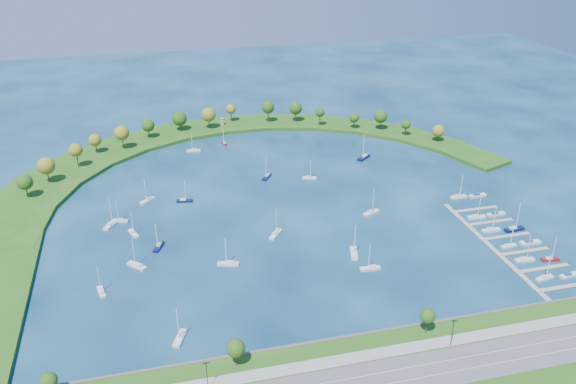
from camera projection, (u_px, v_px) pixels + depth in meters
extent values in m
plane|color=#072241|center=(281.00, 205.00, 290.48)|extent=(700.00, 700.00, 0.00)
cube|color=#1F5115|center=(375.00, 382.00, 182.07)|extent=(420.00, 42.00, 1.60)
cube|color=#474442|center=(351.00, 337.00, 200.77)|extent=(420.00, 1.20, 1.80)
cube|color=#515154|center=(375.00, 380.00, 181.70)|extent=(420.00, 16.00, 0.12)
cube|color=gray|center=(363.00, 356.00, 191.28)|extent=(420.00, 5.00, 0.12)
cube|color=silver|center=(372.00, 374.00, 183.84)|extent=(420.00, 0.15, 0.02)
sphere|color=#254411|center=(49.00, 382.00, 173.08)|extent=(5.20, 5.20, 5.20)
cylinder|color=#382314|center=(236.00, 359.00, 186.60)|extent=(0.56, 0.56, 5.25)
sphere|color=#254411|center=(236.00, 349.00, 184.93)|extent=(6.00, 6.00, 6.00)
cylinder|color=#382314|center=(426.00, 326.00, 200.80)|extent=(0.56, 0.56, 5.60)
sphere|color=#254411|center=(428.00, 316.00, 199.11)|extent=(5.20, 5.20, 5.20)
cylinder|color=black|center=(207.00, 376.00, 176.40)|extent=(0.24, 0.24, 10.00)
cylinder|color=black|center=(452.00, 333.00, 193.96)|extent=(0.24, 0.24, 10.00)
cube|color=#1F5115|center=(4.00, 227.00, 269.03)|extent=(43.73, 48.72, 2.00)
cube|color=#1F5115|center=(31.00, 196.00, 296.70)|extent=(50.23, 54.30, 2.00)
cube|color=#1F5115|center=(67.00, 172.00, 323.49)|extent=(54.07, 56.09, 2.00)
cube|color=#1F5115|center=(107.00, 153.00, 347.83)|extent=(55.20, 54.07, 2.00)
cube|color=#1F5115|center=(151.00, 139.00, 368.32)|extent=(53.65, 48.47, 2.00)
cube|color=#1F5115|center=(196.00, 129.00, 383.78)|extent=(49.62, 39.75, 2.00)
cube|color=#1F5115|center=(242.00, 124.00, 393.31)|extent=(44.32, 29.96, 2.00)
cube|color=#1F5115|center=(288.00, 122.00, 396.36)|extent=(49.49, 38.05, 2.00)
cube|color=#1F5115|center=(334.00, 124.00, 392.74)|extent=(51.13, 44.12, 2.00)
cube|color=#1F5115|center=(380.00, 130.00, 382.68)|extent=(49.19, 47.96, 2.00)
cube|color=#1F5115|center=(425.00, 140.00, 366.76)|extent=(43.90, 49.49, 2.00)
cube|color=#1F5115|center=(468.00, 154.00, 345.89)|extent=(35.67, 48.74, 2.00)
cylinder|color=#382314|center=(27.00, 191.00, 291.73)|extent=(0.56, 0.56, 6.74)
sphere|color=#254411|center=(25.00, 182.00, 289.57)|extent=(7.68, 7.68, 7.68)
cylinder|color=#382314|center=(48.00, 176.00, 307.22)|extent=(0.56, 0.56, 7.61)
sphere|color=olive|center=(46.00, 166.00, 304.76)|extent=(8.94, 8.94, 8.94)
cylinder|color=#382314|center=(77.00, 160.00, 324.90)|extent=(0.56, 0.56, 8.62)
sphere|color=olive|center=(76.00, 150.00, 322.37)|extent=(7.31, 7.31, 7.31)
cylinder|color=#382314|center=(96.00, 148.00, 343.92)|extent=(0.56, 0.56, 6.47)
sphere|color=olive|center=(95.00, 140.00, 341.86)|extent=(7.26, 7.26, 7.26)
cylinder|color=#382314|center=(123.00, 142.00, 349.15)|extent=(0.56, 0.56, 8.16)
sphere|color=olive|center=(122.00, 133.00, 346.60)|extent=(8.71, 8.71, 8.71)
cylinder|color=#382314|center=(149.00, 133.00, 365.86)|extent=(0.56, 0.56, 6.54)
sphere|color=#254411|center=(148.00, 125.00, 363.75)|extent=(7.78, 7.78, 7.78)
cylinder|color=#382314|center=(180.00, 126.00, 378.02)|extent=(0.56, 0.56, 5.97)
sphere|color=#254411|center=(179.00, 119.00, 375.90)|extent=(9.28, 9.28, 9.28)
cylinder|color=#382314|center=(209.00, 123.00, 380.81)|extent=(0.56, 0.56, 7.47)
sphere|color=olive|center=(209.00, 115.00, 378.38)|extent=(9.08, 9.08, 9.08)
cylinder|color=#382314|center=(231.00, 116.00, 393.27)|extent=(0.56, 0.56, 7.19)
sphere|color=olive|center=(231.00, 109.00, 391.12)|extent=(6.53, 6.53, 6.53)
cylinder|color=#382314|center=(268.00, 116.00, 391.60)|extent=(0.56, 0.56, 8.49)
sphere|color=#254411|center=(268.00, 107.00, 389.04)|extent=(8.04, 8.04, 8.04)
cylinder|color=#382314|center=(296.00, 116.00, 392.96)|extent=(0.56, 0.56, 7.52)
sphere|color=#254411|center=(296.00, 108.00, 390.58)|extent=(8.34, 8.34, 8.34)
cylinder|color=#382314|center=(320.00, 120.00, 385.42)|extent=(0.56, 0.56, 7.93)
sphere|color=#254411|center=(320.00, 112.00, 383.16)|extent=(5.92, 5.92, 5.92)
cylinder|color=#382314|center=(354.00, 124.00, 381.33)|extent=(0.56, 0.56, 5.93)
sphere|color=#254411|center=(354.00, 118.00, 379.48)|extent=(6.33, 6.33, 6.33)
cylinder|color=#382314|center=(380.00, 124.00, 379.14)|extent=(0.56, 0.56, 7.10)
sphere|color=#254411|center=(381.00, 116.00, 376.85)|extent=(8.36, 8.36, 8.36)
cylinder|color=#382314|center=(405.00, 131.00, 369.65)|extent=(0.56, 0.56, 6.14)
sphere|color=#254411|center=(406.00, 124.00, 367.79)|extent=(5.84, 5.84, 5.84)
cylinder|color=#382314|center=(437.00, 137.00, 360.90)|extent=(0.56, 0.56, 5.22)
sphere|color=olive|center=(438.00, 131.00, 359.10)|extent=(7.47, 7.47, 7.47)
cylinder|color=gray|center=(223.00, 122.00, 387.40)|extent=(2.20, 2.20, 4.40)
cylinder|color=gray|center=(222.00, 118.00, 386.37)|extent=(2.60, 2.60, 0.30)
cube|color=gray|center=(491.00, 247.00, 254.30)|extent=(2.20, 82.00, 0.40)
cube|color=gray|center=(566.00, 287.00, 228.19)|extent=(22.00, 2.00, 0.40)
cube|color=gray|center=(545.00, 268.00, 239.70)|extent=(22.00, 2.00, 0.40)
cylinder|color=#382314|center=(568.00, 264.00, 241.98)|extent=(0.36, 0.36, 1.60)
cube|color=gray|center=(525.00, 251.00, 251.20)|extent=(22.00, 2.00, 0.40)
cylinder|color=#382314|center=(548.00, 247.00, 253.48)|extent=(0.36, 0.36, 1.60)
cube|color=gray|center=(508.00, 236.00, 262.70)|extent=(22.00, 2.00, 0.40)
cylinder|color=#382314|center=(529.00, 232.00, 264.99)|extent=(0.36, 0.36, 1.60)
cube|color=gray|center=(491.00, 222.00, 274.21)|extent=(22.00, 2.00, 0.40)
cylinder|color=#382314|center=(512.00, 219.00, 276.49)|extent=(0.36, 0.36, 1.60)
cube|color=gray|center=(477.00, 209.00, 285.71)|extent=(22.00, 2.00, 0.40)
cylinder|color=#382314|center=(497.00, 206.00, 287.99)|extent=(0.36, 0.36, 1.60)
cube|color=silver|center=(276.00, 234.00, 263.67)|extent=(7.65, 8.94, 1.11)
cube|color=silver|center=(275.00, 233.00, 262.49)|extent=(3.40, 3.68, 0.78)
cylinder|color=silver|center=(276.00, 220.00, 261.30)|extent=(0.32, 0.32, 12.49)
cube|color=#09103C|center=(364.00, 158.00, 342.44)|extent=(9.76, 8.60, 1.22)
cube|color=silver|center=(365.00, 155.00, 342.71)|extent=(4.04, 3.79, 0.86)
cylinder|color=silver|center=(364.00, 146.00, 338.57)|extent=(0.32, 0.32, 13.78)
cube|color=silver|center=(372.00, 213.00, 282.09)|extent=(9.02, 5.77, 1.05)
cube|color=silver|center=(370.00, 211.00, 281.22)|extent=(3.50, 2.81, 0.74)
cylinder|color=silver|center=(373.00, 200.00, 279.65)|extent=(0.32, 0.32, 11.84)
cube|color=silver|center=(228.00, 264.00, 242.16)|extent=(9.00, 4.65, 1.04)
cube|color=silver|center=(230.00, 262.00, 241.76)|extent=(3.38, 2.45, 0.73)
cylinder|color=silver|center=(226.00, 250.00, 239.38)|extent=(0.32, 0.32, 11.71)
cube|color=silver|center=(309.00, 178.00, 317.62)|extent=(7.68, 3.79, 0.89)
cube|color=silver|center=(308.00, 177.00, 317.28)|extent=(2.86, 2.03, 0.62)
cylinder|color=silver|center=(311.00, 169.00, 315.23)|extent=(0.32, 0.32, 9.99)
cube|color=silver|center=(180.00, 338.00, 200.92)|extent=(5.71, 9.06, 1.06)
cube|color=silver|center=(181.00, 334.00, 201.31)|extent=(2.79, 3.51, 0.74)
cylinder|color=silver|center=(178.00, 324.00, 197.46)|extent=(0.32, 0.32, 11.88)
cube|color=#09103C|center=(267.00, 177.00, 318.58)|extent=(6.73, 8.41, 1.02)
cube|color=silver|center=(267.00, 175.00, 318.92)|extent=(3.05, 3.41, 0.72)
cylinder|color=silver|center=(266.00, 167.00, 315.25)|extent=(0.32, 0.32, 11.51)
cube|color=silver|center=(354.00, 253.00, 249.37)|extent=(5.16, 10.15, 1.17)
cube|color=silver|center=(354.00, 250.00, 249.82)|extent=(2.73, 3.80, 0.82)
cylinder|color=silver|center=(355.00, 239.00, 245.52)|extent=(0.32, 0.32, 13.19)
cube|color=silver|center=(370.00, 269.00, 239.12)|extent=(8.44, 2.78, 1.00)
cube|color=silver|center=(372.00, 267.00, 238.89)|extent=(3.00, 1.79, 0.70)
cylinder|color=silver|center=(369.00, 256.00, 236.32)|extent=(0.32, 0.32, 11.24)
cube|color=silver|center=(120.00, 221.00, 274.85)|extent=(7.84, 4.10, 0.91)
cube|color=silver|center=(121.00, 220.00, 274.49)|extent=(2.95, 2.15, 0.63)
cylinder|color=silver|center=(117.00, 210.00, 272.44)|extent=(0.32, 0.32, 10.19)
cube|color=maroon|center=(224.00, 143.00, 363.30)|extent=(3.05, 6.59, 0.76)
cube|color=silver|center=(224.00, 143.00, 362.50)|extent=(1.68, 2.43, 0.53)
cylinder|color=silver|center=(224.00, 136.00, 361.66)|extent=(0.32, 0.32, 8.58)
cube|color=silver|center=(101.00, 292.00, 224.83)|extent=(3.79, 7.94, 0.92)
cube|color=silver|center=(102.00, 291.00, 223.88)|extent=(2.06, 2.95, 0.64)
cylinder|color=silver|center=(99.00, 279.00, 222.85)|extent=(0.32, 0.32, 10.34)
cube|color=silver|center=(137.00, 266.00, 240.72)|extent=(8.15, 8.55, 1.11)
cube|color=silver|center=(138.00, 265.00, 239.86)|extent=(3.52, 3.61, 0.78)
cylinder|color=silver|center=(134.00, 251.00, 238.11)|extent=(0.32, 0.32, 12.47)
cube|color=#09103C|center=(185.00, 201.00, 293.22)|extent=(8.14, 3.66, 0.94)
cube|color=silver|center=(183.00, 200.00, 292.82)|extent=(3.00, 2.04, 0.66)
cylinder|color=silver|center=(185.00, 190.00, 290.71)|extent=(0.32, 0.32, 10.62)
cube|color=silver|center=(133.00, 233.00, 264.43)|extent=(4.86, 8.33, 0.96)
cube|color=silver|center=(133.00, 231.00, 264.67)|extent=(2.44, 3.18, 0.68)
cylinder|color=silver|center=(132.00, 222.00, 261.36)|extent=(0.32, 0.32, 10.86)
cube|color=#09103C|center=(159.00, 247.00, 254.04)|extent=(5.47, 8.46, 0.99)
cube|color=silver|center=(159.00, 244.00, 254.40)|extent=(2.65, 3.29, 0.69)
cylinder|color=silver|center=(157.00, 235.00, 250.80)|extent=(0.32, 0.32, 11.12)
cube|color=silver|center=(112.00, 225.00, 271.44)|extent=(7.48, 9.40, 1.14)
cube|color=silver|center=(110.00, 224.00, 270.20)|extent=(3.40, 3.81, 0.80)
cylinder|color=silver|center=(111.00, 210.00, 269.01)|extent=(0.32, 0.32, 12.85)
cube|color=silver|center=(148.00, 201.00, 293.49)|extent=(8.03, 7.52, 1.03)
cube|color=silver|center=(149.00, 198.00, 293.74)|extent=(3.37, 3.26, 0.72)
cylinder|color=silver|center=(145.00, 190.00, 290.20)|extent=(0.32, 0.32, 11.62)
cube|color=silver|center=(194.00, 151.00, 352.52)|extent=(8.41, 3.95, 0.97)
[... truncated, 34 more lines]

